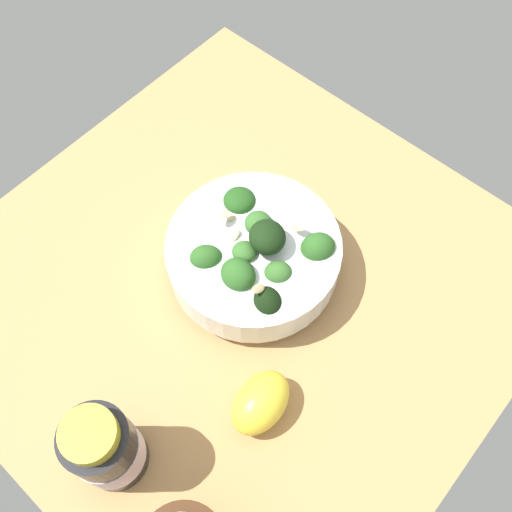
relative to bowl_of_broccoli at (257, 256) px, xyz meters
The scene contains 4 objects.
ground_plane 7.14cm from the bowl_of_broccoli, 79.84° to the left, with size 64.42×64.42×4.61cm, color tan.
bowl_of_broccoli is the anchor object (origin of this frame).
lemon_wedge 16.96cm from the bowl_of_broccoli, 132.86° to the left, with size 7.65×5.21×4.96cm, color yellow.
bottle_tall 26.67cm from the bowl_of_broccoli, 97.86° to the left, with size 6.81×6.81×13.15cm.
Camera 1 is at (-22.12, 21.88, 64.96)cm, focal length 41.20 mm.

